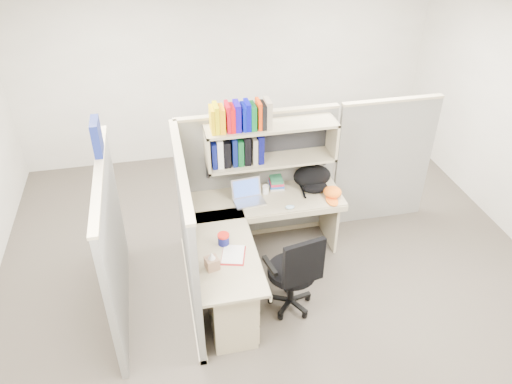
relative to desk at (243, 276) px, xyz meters
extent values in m
plane|color=#332E28|center=(0.41, 0.29, -0.44)|extent=(6.00, 6.00, 0.00)
plane|color=#BBB5A9|center=(0.41, 3.29, 0.91)|extent=(6.00, 0.00, 6.00)
plane|color=white|center=(0.41, 0.29, 2.26)|extent=(6.00, 6.00, 0.00)
cube|color=slate|center=(0.41, 1.19, 0.36)|extent=(1.80, 0.06, 1.60)
cube|color=tan|center=(0.41, 1.19, 1.18)|extent=(1.80, 0.08, 0.03)
cube|color=slate|center=(-0.49, 0.29, 0.36)|extent=(0.06, 1.80, 1.60)
cube|color=tan|center=(-0.49, 0.29, 1.18)|extent=(0.08, 1.80, 0.03)
cube|color=slate|center=(-1.19, 0.29, 0.36)|extent=(0.06, 1.80, 1.60)
cube|color=slate|center=(1.96, 1.19, 0.36)|extent=(1.20, 0.06, 1.60)
cube|color=navy|center=(-1.19, 0.64, 1.35)|extent=(0.07, 0.27, 0.32)
cube|color=white|center=(-0.46, 0.44, 0.76)|extent=(0.00, 0.21, 0.28)
cube|color=gray|center=(0.51, 0.99, 1.11)|extent=(1.40, 0.34, 0.03)
cube|color=gray|center=(0.51, 0.99, 0.70)|extent=(1.40, 0.34, 0.03)
cube|color=gray|center=(-0.18, 0.99, 0.90)|extent=(0.03, 0.34, 0.44)
cube|color=gray|center=(1.19, 0.99, 0.90)|extent=(0.03, 0.34, 0.44)
cube|color=black|center=(0.51, 1.15, 0.90)|extent=(1.38, 0.01, 0.41)
cube|color=#E2B504|center=(-0.11, 0.97, 1.25)|extent=(0.03, 0.20, 0.26)
cube|color=#DEC804|center=(-0.07, 0.97, 1.27)|extent=(0.05, 0.20, 0.29)
cube|color=#FFA905|center=(-0.02, 0.97, 1.25)|extent=(0.06, 0.20, 0.26)
cube|color=#B8071B|center=(0.05, 0.97, 1.27)|extent=(0.04, 0.20, 0.29)
cube|color=red|center=(0.09, 0.97, 1.25)|extent=(0.05, 0.20, 0.26)
cube|color=#1705A5|center=(0.14, 0.97, 1.27)|extent=(0.06, 0.20, 0.29)
cube|color=#05119C|center=(0.21, 0.97, 1.25)|extent=(0.04, 0.20, 0.26)
cube|color=#05069E|center=(0.25, 0.97, 1.27)|extent=(0.04, 0.20, 0.29)
cube|color=#075D21|center=(0.30, 0.97, 1.25)|extent=(0.06, 0.20, 0.26)
cube|color=#E73805|center=(0.36, 0.97, 1.27)|extent=(0.04, 0.20, 0.29)
cube|color=black|center=(0.41, 0.97, 1.25)|extent=(0.05, 0.20, 0.26)
cube|color=tan|center=(0.46, 0.97, 1.27)|extent=(0.06, 0.20, 0.29)
cube|color=#080F54|center=(-0.11, 1.01, 0.86)|extent=(0.05, 0.24, 0.29)
cube|color=silver|center=(-0.05, 1.01, 0.87)|extent=(0.06, 0.24, 0.32)
cube|color=black|center=(0.02, 1.01, 0.86)|extent=(0.07, 0.24, 0.29)
cube|color=#07134F|center=(0.10, 1.01, 0.87)|extent=(0.05, 0.24, 0.32)
cube|color=#0A471E|center=(0.17, 1.01, 0.86)|extent=(0.06, 0.24, 0.29)
cube|color=black|center=(0.24, 1.01, 0.87)|extent=(0.07, 0.24, 0.32)
cube|color=gray|center=(0.32, 1.01, 0.86)|extent=(0.05, 0.24, 0.29)
cube|color=#07094C|center=(0.38, 1.01, 0.87)|extent=(0.06, 0.24, 0.32)
cube|color=gray|center=(0.41, 0.86, 0.28)|extent=(1.74, 0.60, 0.03)
cube|color=gray|center=(-0.16, 0.09, 0.28)|extent=(0.60, 1.34, 0.03)
cube|color=gray|center=(0.41, 0.56, 0.24)|extent=(1.74, 0.02, 0.07)
cube|color=gray|center=(0.14, 0.09, 0.24)|extent=(0.02, 1.34, 0.07)
cube|color=gray|center=(-0.16, -0.26, -0.10)|extent=(0.40, 0.55, 0.68)
cube|color=tan|center=(0.05, -0.26, 0.10)|extent=(0.02, 0.50, 0.16)
cube|color=tan|center=(0.05, -0.26, -0.08)|extent=(0.02, 0.50, 0.16)
cube|color=tan|center=(0.05, -0.26, -0.30)|extent=(0.02, 0.50, 0.22)
cube|color=#B2B2B7|center=(0.06, -0.26, 0.10)|extent=(0.01, 0.12, 0.01)
cube|color=gray|center=(1.21, 0.89, -0.09)|extent=(0.03, 0.55, 0.70)
cylinder|color=#0F135B|center=(-0.15, 0.19, 0.34)|extent=(0.11, 0.11, 0.10)
cylinder|color=red|center=(-0.15, 0.19, 0.40)|extent=(0.12, 0.12, 0.02)
ellipsoid|color=#98BCD7|center=(0.64, 0.62, 0.31)|extent=(0.11, 0.07, 0.04)
cylinder|color=white|center=(0.45, 0.95, 0.34)|extent=(0.09, 0.09, 0.10)
cylinder|color=black|center=(0.47, -0.08, 0.05)|extent=(0.48, 0.48, 0.07)
cube|color=black|center=(0.52, -0.30, 0.33)|extent=(0.42, 0.13, 0.48)
cylinder|color=black|center=(0.47, -0.08, -0.15)|extent=(0.06, 0.06, 0.42)
cylinder|color=black|center=(0.47, -0.08, -0.39)|extent=(0.46, 0.46, 0.10)
cube|color=black|center=(0.24, -0.13, 0.21)|extent=(0.09, 0.27, 0.04)
cube|color=black|center=(0.71, -0.03, 0.21)|extent=(0.09, 0.27, 0.04)
camera|label=1|loc=(-0.64, -3.55, 3.43)|focal=35.00mm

